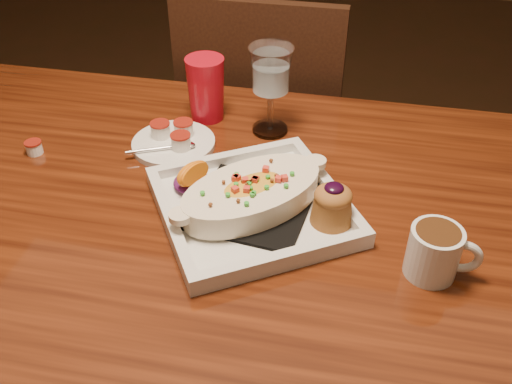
% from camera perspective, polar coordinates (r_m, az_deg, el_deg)
% --- Properties ---
extents(table, '(1.50, 0.90, 0.75)m').
position_cam_1_polar(table, '(1.01, -5.82, -6.26)').
color(table, maroon).
rests_on(table, floor).
extents(chair_far, '(0.42, 0.42, 0.93)m').
position_cam_1_polar(chair_far, '(1.59, 0.97, 5.44)').
color(chair_far, black).
rests_on(chair_far, floor).
extents(plate, '(0.40, 0.40, 0.08)m').
position_cam_1_polar(plate, '(0.92, 0.16, -0.69)').
color(plate, silver).
rests_on(plate, table).
extents(coffee_mug, '(0.11, 0.08, 0.08)m').
position_cam_1_polar(coffee_mug, '(0.85, 17.54, -5.63)').
color(coffee_mug, silver).
rests_on(coffee_mug, table).
extents(goblet, '(0.09, 0.09, 0.18)m').
position_cam_1_polar(goblet, '(1.10, 1.50, 11.63)').
color(goblet, silver).
rests_on(goblet, table).
extents(saucer, '(0.16, 0.16, 0.11)m').
position_cam_1_polar(saucer, '(1.11, -8.29, 5.09)').
color(saucer, silver).
rests_on(saucer, table).
extents(creamer_loose, '(0.03, 0.03, 0.03)m').
position_cam_1_polar(creamer_loose, '(1.16, -21.32, 4.18)').
color(creamer_loose, white).
rests_on(creamer_loose, table).
extents(red_tumbler, '(0.08, 0.08, 0.13)m').
position_cam_1_polar(red_tumbler, '(1.17, -5.02, 10.23)').
color(red_tumbler, red).
rests_on(red_tumbler, table).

